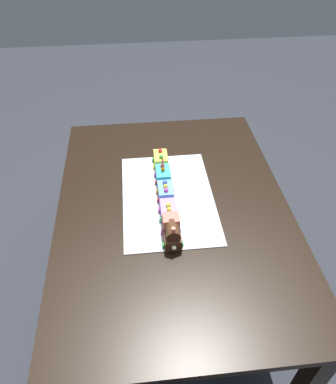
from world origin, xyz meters
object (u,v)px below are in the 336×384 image
(cake_car_gondola_sky_blue, at_px, (166,192))
(cake_car_caboose_lavender, at_px, (168,211))
(cake_locomotive, at_px, (172,231))
(cake_car_hopper_turquoise, at_px, (163,175))
(dining_table, at_px, (173,224))
(birthday_candle, at_px, (163,162))
(cake_car_tanker_lemon, at_px, (161,159))

(cake_car_gondola_sky_blue, bearing_deg, cake_car_caboose_lavender, 180.00)
(cake_locomotive, height_order, cake_car_hopper_turquoise, cake_locomotive)
(dining_table, xyz_separation_m, cake_car_gondola_sky_blue, (0.06, 0.03, 0.14))
(cake_locomotive, bearing_deg, cake_car_caboose_lavender, 0.00)
(dining_table, relative_size, cake_car_caboose_lavender, 14.00)
(dining_table, xyz_separation_m, birthday_candle, (0.19, 0.03, 0.21))
(cake_car_caboose_lavender, relative_size, cake_car_tanker_lemon, 1.00)
(cake_car_tanker_lemon, height_order, birthday_candle, birthday_candle)
(dining_table, relative_size, birthday_candle, 25.45)
(cake_car_hopper_turquoise, bearing_deg, dining_table, -171.24)
(cake_car_hopper_turquoise, height_order, cake_car_tanker_lemon, same)
(cake_locomotive, xyz_separation_m, cake_car_tanker_lemon, (0.48, 0.00, -0.02))
(dining_table, distance_m, cake_locomotive, 0.24)
(cake_car_caboose_lavender, bearing_deg, cake_car_hopper_turquoise, 0.00)
(cake_car_tanker_lemon, bearing_deg, cake_car_hopper_turquoise, 180.00)
(cake_car_hopper_turquoise, bearing_deg, cake_locomotive, -180.00)
(dining_table, bearing_deg, cake_locomotive, 171.24)
(cake_car_hopper_turquoise, bearing_deg, cake_car_tanker_lemon, 0.00)
(cake_car_caboose_lavender, distance_m, cake_car_hopper_turquoise, 0.24)
(cake_car_gondola_sky_blue, bearing_deg, cake_car_hopper_turquoise, 0.00)
(cake_car_caboose_lavender, distance_m, cake_car_gondola_sky_blue, 0.12)
(dining_table, bearing_deg, birthday_candle, 8.59)
(dining_table, height_order, birthday_candle, birthday_candle)
(cake_car_hopper_turquoise, bearing_deg, cake_car_caboose_lavender, 180.00)
(cake_car_tanker_lemon, bearing_deg, cake_car_caboose_lavender, 180.00)
(cake_car_gondola_sky_blue, xyz_separation_m, cake_car_hopper_turquoise, (0.12, 0.00, -0.00))
(cake_car_hopper_turquoise, distance_m, birthday_candle, 0.07)
(dining_table, bearing_deg, cake_car_tanker_lemon, 5.36)
(dining_table, distance_m, cake_car_tanker_lemon, 0.33)
(dining_table, height_order, cake_locomotive, cake_locomotive)
(cake_car_caboose_lavender, height_order, cake_car_hopper_turquoise, same)
(cake_locomotive, distance_m, cake_car_caboose_lavender, 0.13)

